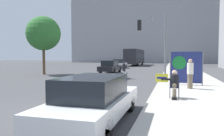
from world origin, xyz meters
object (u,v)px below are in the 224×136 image
(protest_banner, at_px, (186,67))
(traffic_light_pole, at_px, (155,36))
(jogger_on_sidewalk, at_px, (190,74))
(city_bus_on_road, at_px, (135,56))
(seated_protester, at_px, (174,83))
(car_on_road_nearest, at_px, (110,67))
(car_on_road_midblock, at_px, (119,64))
(parked_car_curbside, at_px, (94,99))
(motorcycle_on_road, at_px, (124,72))
(street_tree_near_curb, at_px, (43,34))

(protest_banner, xyz_separation_m, traffic_light_pole, (-2.21, 3.66, 2.30))
(protest_banner, bearing_deg, jogger_on_sidewalk, -85.30)
(protest_banner, xyz_separation_m, city_bus_on_road, (-8.47, 31.14, 0.67))
(seated_protester, xyz_separation_m, protest_banner, (0.74, 4.75, 0.45))
(car_on_road_nearest, height_order, city_bus_on_road, city_bus_on_road)
(seated_protester, xyz_separation_m, car_on_road_midblock, (-8.40, 24.74, -0.06))
(parked_car_curbside, xyz_separation_m, motorcycle_on_road, (-1.81, 12.19, -0.12))
(motorcycle_on_road, height_order, street_tree_near_curb, street_tree_near_curb)
(traffic_light_pole, bearing_deg, car_on_road_nearest, 131.20)
(traffic_light_pole, bearing_deg, city_bus_on_road, 102.83)
(protest_banner, height_order, street_tree_near_curb, street_tree_near_curb)
(car_on_road_nearest, bearing_deg, seated_protester, -64.51)
(jogger_on_sidewalk, bearing_deg, motorcycle_on_road, -86.77)
(jogger_on_sidewalk, bearing_deg, city_bus_on_road, -114.42)
(jogger_on_sidewalk, relative_size, parked_car_curbside, 0.34)
(car_on_road_nearest, height_order, street_tree_near_curb, street_tree_near_curb)
(protest_banner, distance_m, motorcycle_on_road, 6.10)
(seated_protester, bearing_deg, motorcycle_on_road, 125.20)
(jogger_on_sidewalk, xyz_separation_m, city_bus_on_road, (-8.61, 32.82, 0.93))
(car_on_road_midblock, xyz_separation_m, city_bus_on_road, (0.67, 11.14, 1.18))
(seated_protester, height_order, motorcycle_on_road, motorcycle_on_road)
(parked_car_curbside, relative_size, car_on_road_nearest, 1.01)
(parked_car_curbside, bearing_deg, motorcycle_on_road, 98.44)
(parked_car_curbside, bearing_deg, traffic_light_pole, 86.39)
(jogger_on_sidewalk, height_order, protest_banner, protest_banner)
(jogger_on_sidewalk, height_order, motorcycle_on_road, jogger_on_sidewalk)
(seated_protester, bearing_deg, street_tree_near_curb, 150.71)
(traffic_light_pole, distance_m, city_bus_on_road, 28.23)
(seated_protester, xyz_separation_m, jogger_on_sidewalk, (0.88, 3.07, 0.19))
(street_tree_near_curb, bearing_deg, traffic_light_pole, -10.98)
(protest_banner, bearing_deg, parked_car_curbside, -109.34)
(traffic_light_pole, height_order, parked_car_curbside, traffic_light_pole)
(seated_protester, xyz_separation_m, traffic_light_pole, (-1.47, 8.41, 2.75))
(seated_protester, relative_size, car_on_road_nearest, 0.25)
(jogger_on_sidewalk, bearing_deg, parked_car_curbside, 26.28)
(city_bus_on_road, bearing_deg, parked_car_curbside, -82.10)
(parked_car_curbside, bearing_deg, car_on_road_nearest, 104.59)
(seated_protester, bearing_deg, car_on_road_nearest, 125.18)
(protest_banner, relative_size, motorcycle_on_road, 0.92)
(parked_car_curbside, distance_m, car_on_road_nearest, 19.12)
(traffic_light_pole, relative_size, car_on_road_nearest, 1.07)
(car_on_road_midblock, bearing_deg, street_tree_near_curb, -108.89)
(street_tree_near_curb, bearing_deg, protest_banner, -23.06)
(motorcycle_on_road, relative_size, street_tree_near_curb, 0.37)
(city_bus_on_road, bearing_deg, traffic_light_pole, -77.17)
(traffic_light_pole, xyz_separation_m, parked_car_curbside, (-0.76, -12.13, -2.85))
(jogger_on_sidewalk, distance_m, motorcycle_on_road, 7.32)
(street_tree_near_curb, bearing_deg, car_on_road_nearest, 33.62)
(jogger_on_sidewalk, relative_size, traffic_light_pole, 0.32)
(traffic_light_pole, relative_size, motorcycle_on_road, 2.25)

